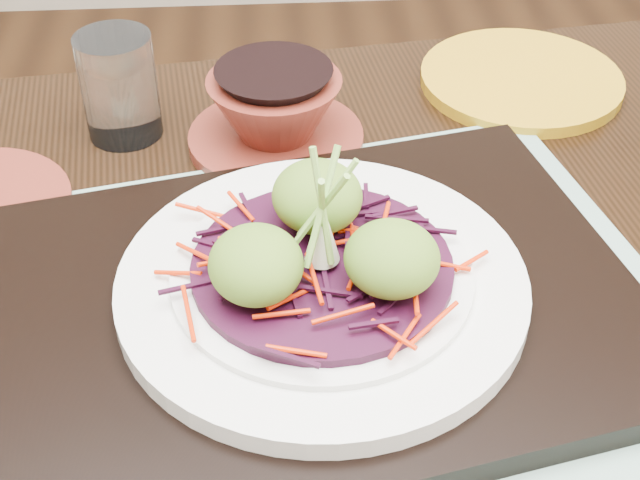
{
  "coord_description": "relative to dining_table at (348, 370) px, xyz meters",
  "views": [
    {
      "loc": [
        -0.02,
        -0.43,
        1.12
      ],
      "look_at": [
        0.02,
        0.04,
        0.73
      ],
      "focal_mm": 50.0,
      "sensor_mm": 36.0,
      "label": 1
    }
  ],
  "objects": [
    {
      "name": "guacamole_scoops",
      "position": [
        -0.02,
        -0.03,
        0.16
      ],
      "size": [
        0.15,
        0.14,
        0.05
      ],
      "color": "olive",
      "rests_on": "cabbage_bed"
    },
    {
      "name": "scallion_garnish",
      "position": [
        -0.02,
        -0.03,
        0.18
      ],
      "size": [
        0.06,
        0.06,
        0.1
      ],
      "primitive_type": null,
      "color": "#84BC4B",
      "rests_on": "cabbage_bed"
    },
    {
      "name": "serving_tray",
      "position": [
        -0.02,
        -0.03,
        0.1
      ],
      "size": [
        0.49,
        0.41,
        0.02
      ],
      "primitive_type": "cube",
      "rotation": [
        0.0,
        0.0,
        0.21
      ],
      "color": "black",
      "rests_on": "placemat"
    },
    {
      "name": "carrot_julienne",
      "position": [
        -0.02,
        -0.03,
        0.15
      ],
      "size": [
        0.22,
        0.22,
        0.01
      ],
      "primitive_type": null,
      "color": "red",
      "rests_on": "cabbage_bed"
    },
    {
      "name": "dining_table",
      "position": [
        0.0,
        0.0,
        0.0
      ],
      "size": [
        1.17,
        0.85,
        0.68
      ],
      "rotation": [
        0.0,
        0.0,
        0.12
      ],
      "color": "black",
      "rests_on": "ground"
    },
    {
      "name": "cabbage_bed",
      "position": [
        -0.02,
        -0.03,
        0.14
      ],
      "size": [
        0.18,
        0.18,
        0.01
      ],
      "primitive_type": "cylinder",
      "color": "#360A22",
      "rests_on": "white_plate"
    },
    {
      "name": "placemat",
      "position": [
        -0.02,
        -0.03,
        0.09
      ],
      "size": [
        0.57,
        0.48,
        0.0
      ],
      "primitive_type": "cube",
      "rotation": [
        0.0,
        0.0,
        0.21
      ],
      "color": "#7B9E92",
      "rests_on": "dining_table"
    },
    {
      "name": "yellow_plate",
      "position": [
        0.19,
        0.28,
        0.1
      ],
      "size": [
        0.2,
        0.2,
        0.01
      ],
      "primitive_type": "cylinder",
      "rotation": [
        0.0,
        0.0,
        -0.04
      ],
      "color": "#B58214",
      "rests_on": "dining_table"
    },
    {
      "name": "terracotta_bowl_set",
      "position": [
        -0.05,
        0.19,
        0.12
      ],
      "size": [
        0.17,
        0.17,
        0.07
      ],
      "rotation": [
        0.0,
        0.0,
        -0.12
      ],
      "color": "maroon",
      "rests_on": "dining_table"
    },
    {
      "name": "white_plate",
      "position": [
        -0.02,
        -0.03,
        0.12
      ],
      "size": [
        0.28,
        0.28,
        0.02
      ],
      "color": "white",
      "rests_on": "serving_tray"
    },
    {
      "name": "water_glass",
      "position": [
        -0.18,
        0.22,
        0.14
      ],
      "size": [
        0.07,
        0.07,
        0.1
      ],
      "primitive_type": "cylinder",
      "rotation": [
        0.0,
        0.0,
        -0.1
      ],
      "color": "white",
      "rests_on": "dining_table"
    }
  ]
}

